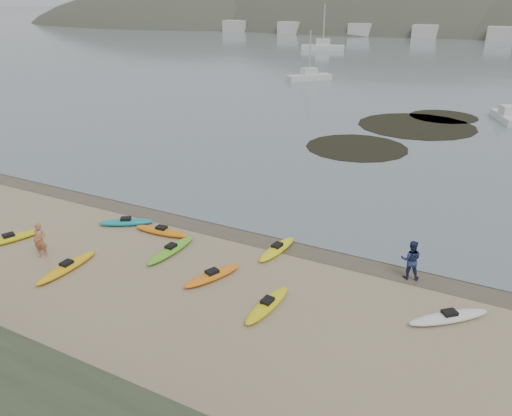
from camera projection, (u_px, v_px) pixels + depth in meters
The scene contains 7 objects.
ground at pixel (256, 234), 26.87m from camera, with size 600.00×600.00×0.00m, color tan.
wet_sand at pixel (253, 236), 26.63m from camera, with size 60.00×60.00×0.00m, color brown.
kayaks at pixel (183, 259), 23.93m from camera, with size 23.75×9.61×0.34m.
person_west at pixel (40, 240), 24.13m from camera, with size 0.65×0.43×1.79m, color #C3764E.
person_east at pixel (411, 260), 22.29m from camera, with size 0.90×0.70×1.86m, color navy.
kelp_mats at pixel (407, 129), 47.90m from camera, with size 12.85×23.49×0.04m.
moored_boats at pixel (475, 62), 93.09m from camera, with size 96.98×75.77×1.41m.
Camera 1 is at (11.35, -21.38, 11.76)m, focal length 35.00 mm.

